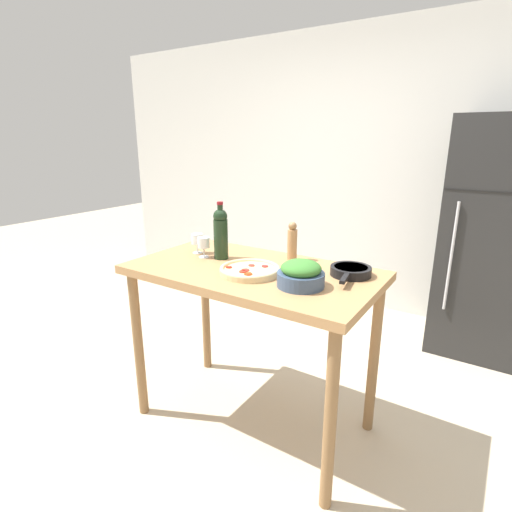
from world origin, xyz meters
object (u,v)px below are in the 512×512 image
object	(u,v)px
wine_glass_near	(204,244)
homemade_pizza	(250,270)
wine_bottle	(221,233)
pepper_mill	(292,242)
wine_glass_far	(197,240)
refrigerator	(499,240)
cast_iron_skillet	(351,271)
salad_bowl	(301,274)

from	to	relation	value
wine_glass_near	homemade_pizza	xyz separation A→B (m)	(0.38, -0.09, -0.06)
wine_bottle	pepper_mill	distance (m)	0.41
wine_glass_far	refrigerator	bearing A→B (deg)	47.70
wine_bottle	wine_glass_far	bearing A→B (deg)	177.20
homemade_pizza	cast_iron_skillet	world-z (taller)	cast_iron_skillet
wine_glass_near	refrigerator	bearing A→B (deg)	50.23
wine_bottle	refrigerator	bearing A→B (deg)	51.61
cast_iron_skillet	pepper_mill	bearing A→B (deg)	167.34
wine_bottle	homemade_pizza	world-z (taller)	wine_bottle
cast_iron_skillet	wine_glass_far	bearing A→B (deg)	-173.13
homemade_pizza	cast_iron_skillet	xyz separation A→B (m)	(0.44, 0.25, 0.01)
wine_glass_far	homemade_pizza	size ratio (longest dim) A/B	0.38
wine_glass_near	wine_bottle	bearing A→B (deg)	21.07
pepper_mill	salad_bowl	bearing A→B (deg)	-56.51
wine_glass_near	pepper_mill	bearing A→B (deg)	28.47
cast_iron_skillet	homemade_pizza	bearing A→B (deg)	-150.39
pepper_mill	homemade_pizza	distance (m)	0.35
cast_iron_skillet	refrigerator	bearing A→B (deg)	69.21
pepper_mill	homemade_pizza	xyz separation A→B (m)	(-0.06, -0.34, -0.09)
refrigerator	wine_glass_near	xyz separation A→B (m)	(-1.41, -1.70, 0.14)
wine_bottle	wine_glass_near	size ratio (longest dim) A/B	2.76
wine_bottle	wine_glass_far	xyz separation A→B (m)	(-0.19, 0.01, -0.07)
wine_bottle	cast_iron_skillet	size ratio (longest dim) A/B	1.00
refrigerator	homemade_pizza	xyz separation A→B (m)	(-1.03, -1.79, 0.08)
salad_bowl	homemade_pizza	size ratio (longest dim) A/B	0.72
wine_glass_far	salad_bowl	distance (m)	0.79
refrigerator	cast_iron_skillet	distance (m)	1.65
refrigerator	wine_glass_far	world-z (taller)	refrigerator
pepper_mill	cast_iron_skillet	bearing A→B (deg)	-12.66
wine_glass_far	wine_bottle	bearing A→B (deg)	-2.80
refrigerator	cast_iron_skillet	world-z (taller)	refrigerator
refrigerator	pepper_mill	xyz separation A→B (m)	(-0.97, -1.45, 0.17)
refrigerator	pepper_mill	world-z (taller)	refrigerator
wine_glass_near	salad_bowl	xyz separation A→B (m)	(0.69, -0.12, -0.02)
refrigerator	wine_glass_near	distance (m)	2.21
wine_bottle	salad_bowl	bearing A→B (deg)	-14.78
wine_glass_near	homemade_pizza	distance (m)	0.40
wine_glass_near	salad_bowl	bearing A→B (deg)	-9.72
wine_bottle	wine_glass_near	xyz separation A→B (m)	(-0.10, -0.04, -0.07)
pepper_mill	homemade_pizza	world-z (taller)	pepper_mill
wine_glass_far	cast_iron_skillet	world-z (taller)	wine_glass_far
wine_bottle	salad_bowl	distance (m)	0.62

